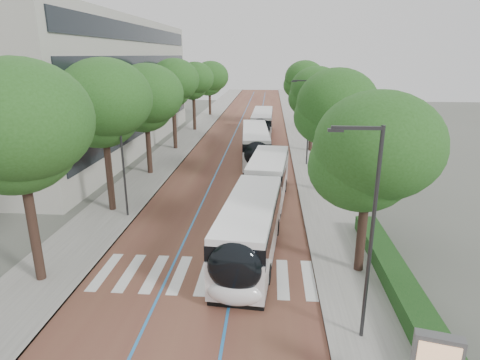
% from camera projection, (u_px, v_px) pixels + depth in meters
% --- Properties ---
extents(ground, '(160.00, 160.00, 0.00)m').
position_uv_depth(ground, '(198.00, 287.00, 18.55)').
color(ground, '#51544C').
rests_on(ground, ground).
extents(road, '(11.00, 140.00, 0.02)m').
position_uv_depth(road, '(247.00, 131.00, 56.62)').
color(road, brown).
rests_on(road, ground).
extents(sidewalk_left, '(4.00, 140.00, 0.12)m').
position_uv_depth(sidewalk_left, '(195.00, 130.00, 57.14)').
color(sidewalk_left, gray).
rests_on(sidewalk_left, ground).
extents(sidewalk_right, '(4.00, 140.00, 0.12)m').
position_uv_depth(sidewalk_right, '(301.00, 131.00, 56.06)').
color(sidewalk_right, gray).
rests_on(sidewalk_right, ground).
extents(kerb_left, '(0.20, 140.00, 0.14)m').
position_uv_depth(kerb_left, '(208.00, 130.00, 57.00)').
color(kerb_left, gray).
rests_on(kerb_left, ground).
extents(kerb_right, '(0.20, 140.00, 0.14)m').
position_uv_depth(kerb_right, '(287.00, 131.00, 56.20)').
color(kerb_right, gray).
rests_on(kerb_right, ground).
extents(zebra_crossing, '(10.55, 3.60, 0.01)m').
position_uv_depth(zebra_crossing, '(205.00, 275.00, 19.48)').
color(zebra_crossing, silver).
rests_on(zebra_crossing, ground).
extents(lane_line_left, '(0.12, 126.00, 0.01)m').
position_uv_depth(lane_line_left, '(236.00, 131.00, 56.73)').
color(lane_line_left, '#246FB6').
rests_on(lane_line_left, road).
extents(lane_line_right, '(0.12, 126.00, 0.01)m').
position_uv_depth(lane_line_right, '(259.00, 131.00, 56.50)').
color(lane_line_right, '#246FB6').
rests_on(lane_line_right, road).
extents(office_building, '(18.11, 40.00, 14.00)m').
position_uv_depth(office_building, '(67.00, 86.00, 44.50)').
color(office_building, '#9C9B91').
rests_on(office_building, ground).
extents(hedge, '(1.20, 14.00, 0.80)m').
position_uv_depth(hedge, '(400.00, 285.00, 17.74)').
color(hedge, '#153E17').
rests_on(hedge, sidewalk_right).
extents(streetlight_near, '(1.82, 0.20, 8.00)m').
position_uv_depth(streetlight_near, '(368.00, 220.00, 13.78)').
color(streetlight_near, '#2B2B2D').
rests_on(streetlight_near, sidewalk_right).
extents(streetlight_far, '(1.82, 0.20, 8.00)m').
position_uv_depth(streetlight_far, '(307.00, 116.00, 37.58)').
color(streetlight_far, '#2B2B2D').
rests_on(streetlight_far, sidewalk_right).
extents(lamp_post_left, '(0.14, 0.14, 8.00)m').
position_uv_depth(lamp_post_left, '(123.00, 156.00, 25.37)').
color(lamp_post_left, '#2B2B2D').
rests_on(lamp_post_left, sidewalk_left).
extents(trees_left, '(6.14, 61.10, 9.66)m').
position_uv_depth(trees_left, '(164.00, 92.00, 40.06)').
color(trees_left, black).
rests_on(trees_left, ground).
extents(trees_right, '(5.83, 47.70, 8.99)m').
position_uv_depth(trees_right, '(320.00, 101.00, 36.59)').
color(trees_right, black).
rests_on(trees_right, ground).
extents(lead_bus, '(4.13, 18.54, 3.20)m').
position_uv_depth(lead_bus, '(259.00, 204.00, 24.29)').
color(lead_bus, black).
rests_on(lead_bus, ground).
extents(bus_queued_0, '(3.26, 12.53, 3.20)m').
position_uv_depth(bus_queued_0, '(255.00, 145.00, 40.16)').
color(bus_queued_0, silver).
rests_on(bus_queued_0, ground).
extents(bus_queued_1, '(2.69, 12.43, 3.20)m').
position_uv_depth(bus_queued_1, '(262.00, 124.00, 52.58)').
color(bus_queued_1, silver).
rests_on(bus_queued_1, ground).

